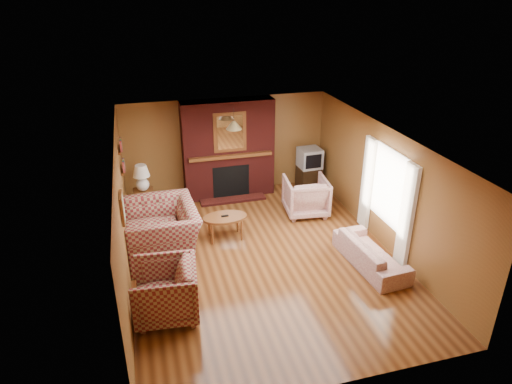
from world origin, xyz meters
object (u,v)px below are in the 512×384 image
object	(u,v)px
fireplace	(228,150)
coffee_table	(225,219)
floral_sofa	(371,253)
plaid_loveseat	(161,231)
floral_armchair	(306,196)
plaid_armchair	(165,291)
table_lamp	(142,177)
tv_stand	(309,178)
crt_tv	(310,158)
side_table	(145,202)

from	to	relation	value
fireplace	coffee_table	size ratio (longest dim) A/B	2.62
fireplace	floral_sofa	distance (m)	4.34
plaid_loveseat	floral_armchair	size ratio (longest dim) A/B	1.63
plaid_armchair	table_lamp	size ratio (longest dim) A/B	1.64
floral_armchair	plaid_loveseat	bearing A→B (deg)	21.45
fireplace	tv_stand	size ratio (longest dim) A/B	4.05
table_lamp	crt_tv	world-z (taller)	table_lamp
fireplace	tv_stand	xyz separation A→B (m)	(2.05, -0.18, -0.89)
coffee_table	side_table	size ratio (longest dim) A/B	1.55
fireplace	plaid_armchair	bearing A→B (deg)	-114.90
fireplace	floral_sofa	bearing A→B (deg)	-63.35
plaid_loveseat	plaid_armchair	xyz separation A→B (m)	(-0.10, -1.85, -0.05)
table_lamp	tv_stand	size ratio (longest dim) A/B	1.04
floral_armchair	crt_tv	distance (m)	1.46
floral_sofa	crt_tv	xyz separation A→B (m)	(0.15, 3.60, 0.58)
tv_stand	crt_tv	size ratio (longest dim) A/B	1.06
plaid_loveseat	floral_sofa	xyz separation A→B (m)	(3.75, -1.44, -0.25)
plaid_loveseat	tv_stand	distance (m)	4.46
plaid_armchair	crt_tv	distance (m)	5.68
side_table	crt_tv	distance (m)	4.20
plaid_loveseat	floral_sofa	bearing A→B (deg)	66.14
table_lamp	plaid_loveseat	bearing A→B (deg)	-82.15
side_table	fireplace	bearing A→B (deg)	14.29
fireplace	floral_sofa	world-z (taller)	fireplace
floral_armchair	fireplace	bearing A→B (deg)	-38.31
side_table	plaid_loveseat	bearing A→B (deg)	-82.15
floral_sofa	plaid_loveseat	bearing A→B (deg)	64.59
floral_sofa	table_lamp	xyz separation A→B (m)	(-4.00, 3.25, 0.68)
floral_sofa	coffee_table	bearing A→B (deg)	50.62
plaid_loveseat	floral_sofa	distance (m)	4.02
plaid_loveseat	side_table	bearing A→B (deg)	-175.02
floral_sofa	fireplace	bearing A→B (deg)	22.23
tv_stand	plaid_loveseat	bearing A→B (deg)	-152.59
fireplace	side_table	world-z (taller)	fireplace
plaid_armchair	fireplace	bearing A→B (deg)	160.57
plaid_armchair	floral_armchair	distance (m)	4.38
plaid_loveseat	coffee_table	distance (m)	1.34
floral_armchair	tv_stand	xyz separation A→B (m)	(0.58, 1.29, -0.14)
fireplace	coffee_table	bearing A→B (deg)	-104.59
plaid_armchair	plaid_loveseat	bearing A→B (deg)	-177.62
plaid_loveseat	table_lamp	size ratio (longest dim) A/B	2.53
plaid_armchair	side_table	xyz separation A→B (m)	(-0.15, 3.67, -0.16)
fireplace	table_lamp	xyz separation A→B (m)	(-2.10, -0.53, -0.24)
fireplace	tv_stand	distance (m)	2.24
plaid_armchair	crt_tv	bearing A→B (deg)	140.55
floral_sofa	side_table	size ratio (longest dim) A/B	2.95
floral_sofa	crt_tv	bearing A→B (deg)	-6.81
side_table	crt_tv	xyz separation A→B (m)	(4.15, 0.34, 0.54)
plaid_loveseat	plaid_armchair	bearing A→B (deg)	-5.96
side_table	floral_armchair	bearing A→B (deg)	-14.67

